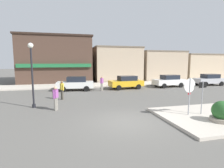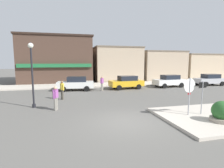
# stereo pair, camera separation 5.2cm
# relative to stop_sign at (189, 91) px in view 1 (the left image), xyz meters

# --- Properties ---
(ground_plane) EXTENTS (160.00, 160.00, 0.00)m
(ground_plane) POSITION_rel_stop_sign_xyz_m (-3.77, 0.03, -1.52)
(ground_plane) COLOR #5B5954
(sidewalk_corner) EXTENTS (6.40, 4.80, 0.15)m
(sidewalk_corner) POSITION_rel_stop_sign_xyz_m (1.53, -0.47, -1.44)
(sidewalk_corner) COLOR beige
(sidewalk_corner) RESTS_ON ground
(kerb_far) EXTENTS (80.00, 4.00, 0.15)m
(kerb_far) POSITION_rel_stop_sign_xyz_m (-3.77, 15.02, -1.44)
(kerb_far) COLOR beige
(kerb_far) RESTS_ON ground
(stop_sign) EXTENTS (0.81, 0.14, 2.30)m
(stop_sign) POSITION_rel_stop_sign_xyz_m (0.00, 0.00, 0.00)
(stop_sign) COLOR #9E9EA3
(stop_sign) RESTS_ON ground
(one_way_sign) EXTENTS (0.60, 0.10, 2.10)m
(one_way_sign) POSITION_rel_stop_sign_xyz_m (0.81, -0.09, -0.19)
(one_way_sign) COLOR #9E9EA3
(one_way_sign) RESTS_ON ground
(planter) EXTENTS (1.10, 1.10, 1.23)m
(planter) POSITION_rel_stop_sign_xyz_m (0.88, -1.44, -0.96)
(planter) COLOR gray
(planter) RESTS_ON ground
(lamp_post) EXTENTS (0.36, 0.36, 4.54)m
(lamp_post) POSITION_rel_stop_sign_xyz_m (-9.14, 4.53, 1.44)
(lamp_post) COLOR black
(lamp_post) RESTS_ON ground
(parked_car_nearest) EXTENTS (4.16, 2.21, 1.56)m
(parked_car_nearest) POSITION_rel_stop_sign_xyz_m (-5.92, 11.36, -0.71)
(parked_car_nearest) COLOR white
(parked_car_nearest) RESTS_ON ground
(parked_car_second) EXTENTS (4.12, 2.11, 1.56)m
(parked_car_second) POSITION_rel_stop_sign_xyz_m (0.01, 11.14, -0.71)
(parked_car_second) COLOR gold
(parked_car_second) RESTS_ON ground
(parked_car_third) EXTENTS (4.11, 2.10, 1.56)m
(parked_car_third) POSITION_rel_stop_sign_xyz_m (5.80, 11.23, -0.71)
(parked_car_third) COLOR white
(parked_car_third) RESTS_ON ground
(parked_car_fourth) EXTENTS (4.04, 1.95, 1.56)m
(parked_car_fourth) POSITION_rel_stop_sign_xyz_m (12.05, 11.25, -0.71)
(parked_car_fourth) COLOR #B7B7BC
(parked_car_fourth) RESTS_ON ground
(pedestrian_crossing_near) EXTENTS (0.36, 0.53, 1.61)m
(pedestrian_crossing_near) POSITION_rel_stop_sign_xyz_m (-7.58, 3.44, -0.65)
(pedestrian_crossing_near) COLOR gray
(pedestrian_crossing_near) RESTS_ON ground
(pedestrian_crossing_far) EXTENTS (0.44, 0.47, 1.61)m
(pedestrian_crossing_far) POSITION_rel_stop_sign_xyz_m (-3.09, 10.55, -0.65)
(pedestrian_crossing_far) COLOR gray
(pedestrian_crossing_far) RESTS_ON ground
(pedestrian_kerb_side) EXTENTS (0.34, 0.54, 1.61)m
(pedestrian_kerb_side) POSITION_rel_stop_sign_xyz_m (-7.27, 6.80, -0.65)
(pedestrian_kerb_side) COLOR #4C473D
(pedestrian_kerb_side) RESTS_ON ground
(building_corner_shop) EXTENTS (10.68, 9.92, 7.07)m
(building_corner_shop) POSITION_rel_stop_sign_xyz_m (-8.37, 21.71, 2.02)
(building_corner_shop) COLOR #473328
(building_corner_shop) RESTS_ON ground
(building_storefront_left_near) EXTENTS (7.65, 7.99, 5.61)m
(building_storefront_left_near) POSITION_rel_stop_sign_xyz_m (1.27, 21.12, 1.29)
(building_storefront_left_near) COLOR tan
(building_storefront_left_near) RESTS_ON ground
(building_storefront_left_mid) EXTENTS (7.72, 5.81, 5.06)m
(building_storefront_left_mid) POSITION_rel_stop_sign_xyz_m (9.29, 19.97, 1.02)
(building_storefront_left_mid) COLOR tan
(building_storefront_left_mid) RESTS_ON ground
(building_storefront_right_near) EXTENTS (8.16, 7.91, 4.64)m
(building_storefront_right_near) POSITION_rel_stop_sign_xyz_m (17.57, 21.01, 0.81)
(building_storefront_right_near) COLOR tan
(building_storefront_right_near) RESTS_ON ground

